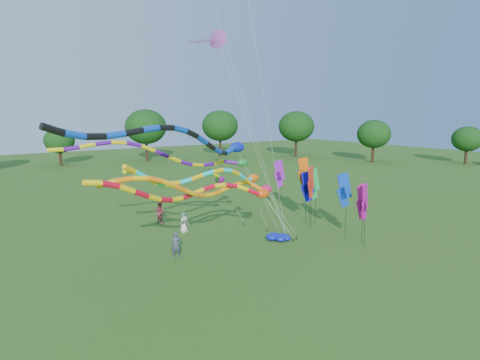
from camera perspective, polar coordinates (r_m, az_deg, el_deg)
ground at (r=24.78m, az=8.18°, el=-11.60°), size 160.00×160.00×0.00m
tree_ring at (r=22.68m, az=21.52°, el=-0.32°), size 117.74×116.41×9.38m
tube_kite_red at (r=22.27m, az=-4.33°, el=-1.70°), size 14.11×2.86×6.70m
tube_kite_orange at (r=22.64m, az=-3.25°, el=-1.09°), size 13.86×2.57×6.61m
tube_kite_purple at (r=24.39m, az=-8.74°, el=3.28°), size 14.80×2.36×8.00m
tube_kite_blue at (r=21.80m, az=-6.90°, el=5.44°), size 15.48×6.13×9.08m
tube_kite_cyan at (r=22.62m, az=-3.06°, el=0.40°), size 12.34×4.03×7.09m
tube_kite_green at (r=25.97m, az=-6.99°, el=0.18°), size 10.93×4.94×6.51m
delta_kite_high_c at (r=29.12m, az=-3.28°, el=19.40°), size 5.62×4.57×14.79m
banner_pole_green at (r=32.17m, az=10.44°, el=-0.57°), size 1.16×0.18×4.58m
banner_pole_blue_b at (r=31.89m, az=9.55°, el=-0.91°), size 1.09×0.55×4.42m
banner_pole_violet at (r=35.37m, az=5.59°, el=0.87°), size 1.16×0.26×4.82m
banner_pole_blue_a at (r=28.86m, az=14.56°, el=-1.44°), size 1.11×0.51×4.81m
banner_pole_red at (r=30.77m, az=10.07°, el=-0.34°), size 1.10×0.53×4.95m
banner_pole_magenta_b at (r=28.69m, az=16.89°, el=-2.93°), size 1.16×0.16×4.15m
banner_pole_magenta_a at (r=27.64m, az=17.33°, el=-3.04°), size 1.11×0.49×4.34m
banner_pole_orange at (r=32.27m, az=9.07°, el=1.04°), size 1.13×0.44×5.44m
blue_nylon_heap at (r=28.77m, az=5.69°, el=-8.07°), size 1.32×1.56×0.46m
person_a at (r=30.47m, az=-7.96°, el=-5.99°), size 0.85×0.66×1.54m
person_b at (r=25.25m, az=-9.09°, el=-9.13°), size 0.75×0.65×1.73m
person_c at (r=33.17m, az=-11.31°, el=-4.56°), size 0.97×1.07×1.80m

